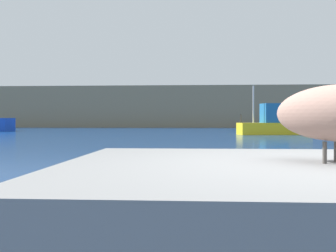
{
  "coord_description": "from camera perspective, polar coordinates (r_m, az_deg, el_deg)",
  "views": [
    {
      "loc": [
        -1.17,
        -2.9,
        1.19
      ],
      "look_at": [
        -2.77,
        22.08,
        0.79
      ],
      "focal_mm": 42.97,
      "sensor_mm": 36.0,
      "label": 1
    }
  ],
  "objects": [
    {
      "name": "pier_dock",
      "position": [
        3.18,
        22.77,
        -12.84
      ],
      "size": [
        3.93,
        2.77,
        0.88
      ],
      "primitive_type": "cube",
      "color": "gray",
      "rests_on": "ground"
    },
    {
      "name": "hillside_backdrop",
      "position": [
        64.85,
        4.69,
        2.59
      ],
      "size": [
        140.0,
        13.39,
        6.18
      ],
      "primitive_type": "cube",
      "color": "#7F755B",
      "rests_on": "ground"
    },
    {
      "name": "fishing_boat_yellow",
      "position": [
        32.93,
        14.81,
        0.34
      ],
      "size": [
        5.91,
        2.69,
        3.86
      ],
      "rotation": [
        0.0,
        0.0,
        3.34
      ],
      "color": "yellow",
      "rests_on": "ground"
    }
  ]
}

